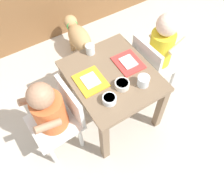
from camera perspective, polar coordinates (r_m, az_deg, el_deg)
ground_plane at (r=1.72m, az=0.00°, el=-5.53°), size 7.00×7.00×0.00m
dining_table at (r=1.42m, az=0.00°, el=1.66°), size 0.49×0.56×0.44m
seated_child_left at (r=1.30m, az=-14.89°, el=-5.22°), size 0.29×0.29×0.63m
seated_child_right at (r=1.58m, az=11.90°, el=10.14°), size 0.29×0.29×0.66m
dog at (r=1.99m, az=-8.46°, el=13.04°), size 0.18×0.42×0.29m
food_tray_left at (r=1.33m, az=-5.37°, el=2.13°), size 0.16×0.18×0.02m
food_tray_right at (r=1.42m, az=4.07°, el=6.74°), size 0.16×0.19×0.02m
water_cup_left at (r=1.47m, az=-5.43°, el=9.82°), size 0.06×0.06×0.06m
water_cup_right at (r=1.30m, az=7.80°, el=2.02°), size 0.07×0.07×0.06m
veggie_bowl_far at (r=1.23m, az=-0.66°, el=-2.44°), size 0.08×0.08×0.04m
cereal_bowl_left_side at (r=1.29m, az=2.70°, el=1.36°), size 0.08×0.08×0.04m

